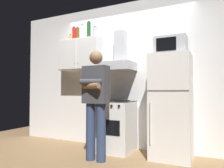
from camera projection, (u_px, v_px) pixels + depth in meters
name	position (u px, v px, depth m)	size (l,w,h in m)	color
ground_plane	(112.00, 155.00, 3.46)	(7.00, 7.00, 0.00)	olive
back_wall_tiled	(126.00, 74.00, 4.05)	(4.80, 0.10, 2.70)	white
upper_cabinet	(81.00, 55.00, 4.23)	(0.90, 0.37, 0.60)	silver
stove_oven	(116.00, 126.00, 3.72)	(0.60, 0.62, 0.87)	white
range_hood	(119.00, 60.00, 3.88)	(0.60, 0.44, 0.75)	#B7BABF
refrigerator	(171.00, 106.00, 3.32)	(0.60, 0.62, 1.60)	white
microwave	(171.00, 46.00, 3.37)	(0.48, 0.37, 0.28)	#B7BABF
person_standing	(96.00, 100.00, 3.21)	(0.38, 0.33, 1.64)	navy
bottle_canister_steel	(95.00, 33.00, 4.13)	(0.08, 0.08, 0.23)	#B2B5BA
bottle_spice_jar	(70.00, 38.00, 4.40)	(0.06, 0.06, 0.15)	gold
bottle_wine_green	(89.00, 31.00, 4.19)	(0.07, 0.07, 0.35)	#19471E
bottle_beer_brown	(78.00, 34.00, 4.25)	(0.07, 0.07, 0.25)	brown
bottle_soda_red	(74.00, 34.00, 4.29)	(0.07, 0.07, 0.27)	red
bottle_vodka_clear	(82.00, 32.00, 4.23)	(0.07, 0.07, 0.30)	silver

